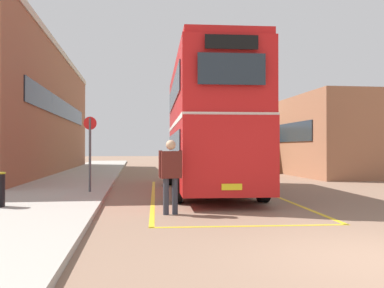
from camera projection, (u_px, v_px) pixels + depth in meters
The scene contains 9 objects.
ground_plane at pixel (211, 182), 20.38m from camera, with size 135.60×135.60×0.00m, color #846651.
sidewalk_left at pixel (77, 178), 21.90m from camera, with size 4.00×57.60×0.14m, color #A39E93.
brick_building_left at pixel (18, 111), 26.73m from camera, with size 5.43×25.18×7.76m.
depot_building_right at pixel (337, 137), 27.70m from camera, with size 7.67×13.33×4.60m.
double_decker_bus at pixel (208, 123), 15.81m from camera, with size 3.17×10.09×4.75m.
single_deck_bus at pixel (234, 148), 31.66m from camera, with size 2.92×8.39×3.02m.
pedestrian_boarding at pixel (171, 171), 10.43m from camera, with size 0.59×0.34×1.80m.
bus_stop_sign at pixel (90, 146), 14.48m from camera, with size 0.44×0.10×2.52m.
bay_marking_yellow at pixel (216, 198), 13.91m from camera, with size 4.75×12.18×0.01m.
Camera 1 is at (-3.58, -5.70, 1.60)m, focal length 40.40 mm.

